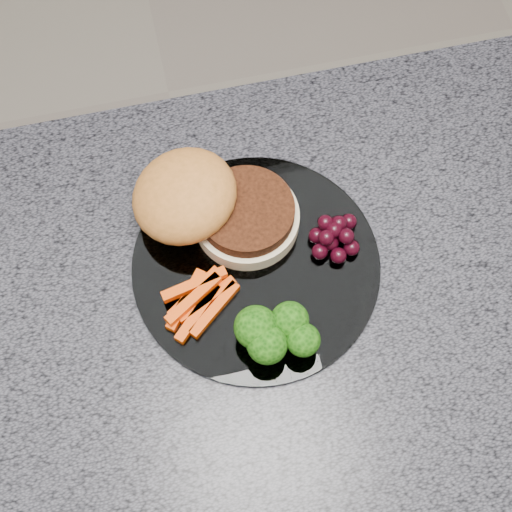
# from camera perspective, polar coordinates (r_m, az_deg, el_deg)

# --- Properties ---
(room) EXTENTS (4.02, 4.02, 2.70)m
(room) POSITION_cam_1_polar(r_m,az_deg,el_deg) (0.32, -3.26, 18.68)
(room) COLOR gray
(room) RESTS_ON ground
(island_cabinet) EXTENTS (1.20, 0.60, 0.86)m
(island_cabinet) POSITION_cam_1_polar(r_m,az_deg,el_deg) (1.18, -0.87, -13.21)
(island_cabinet) COLOR brown
(island_cabinet) RESTS_ON ground
(countertop) EXTENTS (1.20, 0.60, 0.04)m
(countertop) POSITION_cam_1_polar(r_m,az_deg,el_deg) (0.74, -1.36, -6.72)
(countertop) COLOR #46464F
(countertop) RESTS_ON island_cabinet
(plate) EXTENTS (0.26, 0.26, 0.01)m
(plate) POSITION_cam_1_polar(r_m,az_deg,el_deg) (0.75, -0.00, -0.72)
(plate) COLOR white
(plate) RESTS_ON countertop
(burger) EXTENTS (0.20, 0.17, 0.06)m
(burger) POSITION_cam_1_polar(r_m,az_deg,el_deg) (0.75, -3.95, 4.08)
(burger) COLOR beige
(burger) RESTS_ON plate
(carrot_sticks) EXTENTS (0.08, 0.08, 0.02)m
(carrot_sticks) POSITION_cam_1_polar(r_m,az_deg,el_deg) (0.72, -4.64, -3.52)
(carrot_sticks) COLOR #F34704
(carrot_sticks) RESTS_ON plate
(broccoli) EXTENTS (0.08, 0.06, 0.05)m
(broccoli) POSITION_cam_1_polar(r_m,az_deg,el_deg) (0.69, 1.47, -6.14)
(broccoli) COLOR olive
(broccoli) RESTS_ON plate
(grape_bunch) EXTENTS (0.06, 0.05, 0.03)m
(grape_bunch) POSITION_cam_1_polar(r_m,az_deg,el_deg) (0.75, 6.33, 1.62)
(grape_bunch) COLOR black
(grape_bunch) RESTS_ON plate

